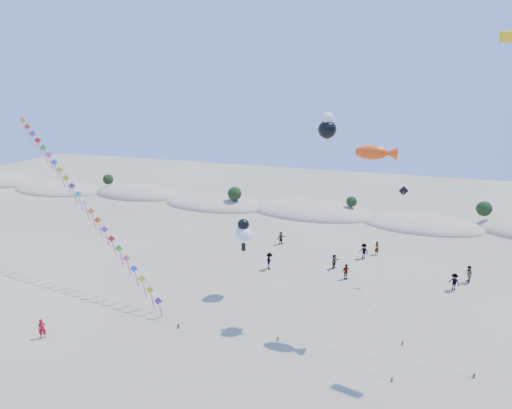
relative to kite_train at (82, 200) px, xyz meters
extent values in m
ellipsoid|color=gray|center=(-47.27, 30.49, -8.27)|extent=(17.00, 9.35, 3.20)
ellipsoid|color=gray|center=(-31.27, 29.09, -8.27)|extent=(18.00, 9.90, 2.80)
ellipsoid|color=#163814|center=(-31.27, 29.09, -7.50)|extent=(14.40, 6.48, 0.72)
ellipsoid|color=gray|center=(-15.27, 30.89, -8.27)|extent=(16.00, 8.80, 3.60)
ellipsoid|color=#163814|center=(-15.27, 30.89, -7.28)|extent=(12.80, 5.76, 0.64)
ellipsoid|color=gray|center=(0.73, 29.49, -8.27)|extent=(17.60, 9.68, 3.00)
ellipsoid|color=#163814|center=(0.73, 29.49, -7.45)|extent=(14.08, 6.34, 0.70)
ellipsoid|color=gray|center=(16.73, 30.19, -8.27)|extent=(19.00, 10.45, 3.40)
ellipsoid|color=#163814|center=(16.73, 30.19, -7.34)|extent=(15.20, 6.84, 0.76)
ellipsoid|color=gray|center=(32.73, 28.79, -8.27)|extent=(16.40, 9.02, 2.80)
ellipsoid|color=#163814|center=(32.73, 28.79, -7.50)|extent=(13.12, 5.90, 0.66)
sphere|color=black|center=(-21.27, 31.09, -5.91)|extent=(1.90, 1.90, 1.90)
sphere|color=black|center=(4.73, 28.29, -5.79)|extent=(2.20, 2.20, 2.20)
sphere|color=black|center=(22.73, 30.29, -6.03)|extent=(1.60, 1.60, 1.60)
sphere|color=black|center=(40.73, 31.69, -5.83)|extent=(2.10, 2.10, 2.10)
cube|color=#3F2D1E|center=(13.13, -5.49, -8.10)|extent=(0.12, 0.12, 0.35)
cylinder|color=silver|center=(1.09, -0.47, -0.61)|extent=(24.10, 10.08, 15.35)
cube|color=#472493|center=(10.74, -4.50, -6.76)|extent=(1.34, 0.52, 1.41)
cube|color=pink|center=(10.92, -4.45, -7.86)|extent=(0.19, 0.45, 1.55)
cube|color=gold|center=(9.71, -4.07, -6.10)|extent=(1.34, 0.52, 1.41)
cube|color=pink|center=(9.89, -4.02, -7.20)|extent=(0.19, 0.45, 1.55)
cube|color=#ADE31A|center=(8.68, -3.63, -5.44)|extent=(1.34, 0.52, 1.41)
cube|color=pink|center=(8.86, -3.58, -6.54)|extent=(0.19, 0.45, 1.55)
cube|color=blue|center=(7.64, -3.20, -4.78)|extent=(1.34, 0.52, 1.41)
cube|color=pink|center=(7.82, -3.15, -5.88)|extent=(0.19, 0.45, 1.55)
cube|color=#F44D87|center=(6.61, -2.77, -4.12)|extent=(1.34, 0.52, 1.41)
cube|color=pink|center=(6.79, -2.72, -5.22)|extent=(0.19, 0.45, 1.55)
cube|color=green|center=(5.58, -2.34, -3.47)|extent=(1.34, 0.52, 1.41)
cube|color=pink|center=(5.76, -2.29, -4.57)|extent=(0.19, 0.45, 1.55)
cube|color=red|center=(4.54, -1.91, -2.81)|extent=(1.34, 0.52, 1.41)
cube|color=pink|center=(4.72, -1.86, -3.91)|extent=(0.19, 0.45, 1.55)
cube|color=purple|center=(3.51, -1.48, -2.15)|extent=(1.34, 0.52, 1.41)
cube|color=pink|center=(3.69, -1.43, -3.25)|extent=(0.19, 0.45, 1.55)
cube|color=#E74E13|center=(2.48, -1.05, -1.49)|extent=(1.34, 0.52, 1.41)
cube|color=pink|center=(2.66, -1.00, -2.59)|extent=(0.19, 0.45, 1.55)
cube|color=orange|center=(1.45, -0.61, -0.84)|extent=(1.34, 0.52, 1.41)
cube|color=pink|center=(1.63, -0.56, -1.94)|extent=(0.19, 0.45, 1.55)
cube|color=white|center=(0.41, -0.18, -0.18)|extent=(1.34, 0.52, 1.41)
cube|color=pink|center=(0.59, -0.13, -1.28)|extent=(0.19, 0.45, 1.55)
cube|color=#1AB7C4|center=(-0.62, 0.25, 0.48)|extent=(1.34, 0.52, 1.41)
cube|color=pink|center=(-0.44, 0.30, -0.62)|extent=(0.19, 0.45, 1.55)
cube|color=#472493|center=(-1.65, 0.68, 1.14)|extent=(1.34, 0.52, 1.41)
cube|color=pink|center=(-1.47, 0.73, 0.04)|extent=(0.19, 0.45, 1.55)
cube|color=gold|center=(-2.69, 1.11, 1.79)|extent=(1.34, 0.52, 1.41)
cube|color=pink|center=(-2.51, 1.16, 0.69)|extent=(0.19, 0.45, 1.55)
cube|color=#ADE31A|center=(-3.72, 1.54, 2.45)|extent=(1.34, 0.52, 1.41)
cube|color=pink|center=(-3.54, 1.59, 1.35)|extent=(0.19, 0.45, 1.55)
cube|color=blue|center=(-4.75, 1.97, 3.11)|extent=(1.34, 0.52, 1.41)
cube|color=pink|center=(-4.57, 2.02, 2.01)|extent=(0.19, 0.45, 1.55)
cube|color=#F44D87|center=(-5.79, 2.41, 3.77)|extent=(1.34, 0.52, 1.41)
cube|color=pink|center=(-5.61, 2.46, 2.67)|extent=(0.19, 0.45, 1.55)
cube|color=green|center=(-6.82, 2.84, 4.42)|extent=(1.34, 0.52, 1.41)
cube|color=pink|center=(-6.64, 2.89, 3.32)|extent=(0.19, 0.45, 1.55)
cube|color=red|center=(-7.85, 3.27, 5.08)|extent=(1.34, 0.52, 1.41)
cube|color=pink|center=(-7.67, 3.32, 3.98)|extent=(0.19, 0.45, 1.55)
cube|color=purple|center=(-8.88, 3.70, 5.74)|extent=(1.34, 0.52, 1.41)
cube|color=pink|center=(-8.70, 3.75, 4.64)|extent=(0.19, 0.45, 1.55)
cube|color=#E74E13|center=(-9.92, 4.13, 6.40)|extent=(1.34, 0.52, 1.41)
cube|color=pink|center=(-9.74, 4.18, 5.30)|extent=(0.19, 0.45, 1.55)
cube|color=orange|center=(-10.95, 4.56, 7.05)|extent=(1.34, 0.52, 1.41)
cube|color=pink|center=(-10.77, 4.61, 5.95)|extent=(0.19, 0.45, 1.55)
cube|color=#3F2D1E|center=(29.82, -6.64, -8.12)|extent=(0.10, 0.10, 0.30)
cylinder|color=silver|center=(28.40, -3.21, -1.14)|extent=(2.88, 6.88, 14.27)
ellipsoid|color=#FF440D|center=(26.98, 0.21, 5.99)|extent=(2.46, 1.08, 1.08)
cone|color=#FF440D|center=(28.35, 0.21, 5.99)|extent=(0.98, 0.98, 0.98)
cube|color=#3F2D1E|center=(21.28, -4.54, -8.12)|extent=(0.10, 0.10, 0.30)
cylinder|color=silver|center=(18.61, -1.13, -5.39)|extent=(5.37, 6.84, 5.80)
sphere|color=white|center=(15.94, 2.28, -2.50)|extent=(1.61, 1.61, 1.61)
sphere|color=black|center=(15.94, 2.28, -1.53)|extent=(1.08, 1.08, 1.08)
cube|color=black|center=(15.94, 2.28, -3.70)|extent=(0.35, 0.18, 0.80)
cube|color=#3F2D1E|center=(35.07, -4.46, -8.12)|extent=(0.10, 0.10, 0.30)
cylinder|color=silver|center=(29.22, -1.47, -0.42)|extent=(11.73, 6.01, 15.72)
sphere|color=black|center=(23.37, 1.52, 7.43)|extent=(1.44, 1.44, 1.44)
sphere|color=white|center=(23.37, 1.52, 8.29)|extent=(0.94, 0.94, 0.94)
cube|color=white|center=(23.37, 1.52, 6.31)|extent=(0.35, 0.18, 0.80)
cube|color=white|center=(22.67, 1.52, 7.43)|extent=(0.60, 0.15, 0.25)
cube|color=white|center=(24.07, 1.52, 7.43)|extent=(0.60, 0.15, 0.25)
cube|color=#3F2D1E|center=(30.45, -2.01, -8.12)|extent=(0.10, 0.10, 0.30)
cylinder|color=silver|center=(30.04, 3.94, -3.65)|extent=(0.83, 11.93, 9.26)
cube|color=black|center=(29.64, 9.90, 0.97)|extent=(0.95, 0.28, 0.98)
imported|color=#AF0E1C|center=(3.76, -10.13, -7.48)|extent=(0.67, 0.69, 1.59)
imported|color=slate|center=(16.76, 7.92, -7.35)|extent=(0.83, 1.27, 1.86)
imported|color=slate|center=(24.83, 8.08, -7.45)|extent=(0.97, 0.98, 1.66)
imported|color=slate|center=(26.05, 14.15, -7.37)|extent=(1.34, 1.11, 1.80)
imported|color=slate|center=(23.31, 10.33, -7.48)|extent=(0.89, 1.54, 1.59)
imported|color=slate|center=(27.40, 15.79, -7.46)|extent=(0.71, 0.68, 1.63)
imported|color=slate|center=(36.49, 11.19, -7.37)|extent=(0.79, 0.96, 1.80)
imported|color=slate|center=(10.39, 17.20, -7.41)|extent=(1.10, 0.80, 1.73)
imported|color=slate|center=(34.99, 8.98, -7.41)|extent=(1.28, 1.17, 1.73)
imported|color=slate|center=(15.93, 15.50, -7.47)|extent=(1.21, 1.50, 1.60)
camera|label=1|loc=(29.04, -32.59, 10.90)|focal=30.00mm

